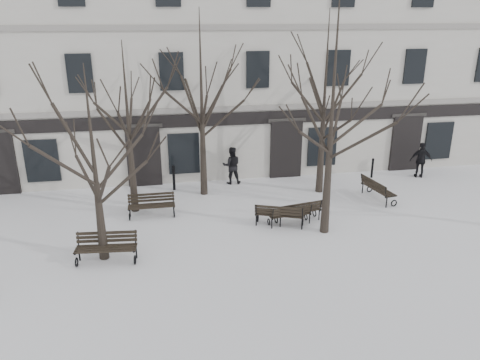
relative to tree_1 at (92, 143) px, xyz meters
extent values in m
plane|color=white|center=(4.84, -0.88, -4.06)|extent=(100.00, 100.00, 0.00)
cube|color=beige|center=(4.84, 12.12, 1.44)|extent=(40.00, 10.00, 11.00)
cube|color=gray|center=(4.84, 7.09, -0.46)|extent=(40.00, 0.12, 0.25)
cube|color=gray|center=(4.84, 7.09, 3.24)|extent=(40.00, 0.12, 0.25)
cube|color=black|center=(4.84, 7.08, -0.96)|extent=(40.00, 0.10, 0.60)
cube|color=black|center=(-3.26, 7.07, -2.56)|extent=(1.50, 0.14, 2.00)
cube|color=black|center=(1.34, 7.06, -2.61)|extent=(1.60, 0.22, 2.90)
cube|color=#2D2B28|center=(1.34, 7.02, -1.11)|extent=(1.90, 0.08, 0.18)
cube|color=black|center=(3.24, 7.07, -2.56)|extent=(1.50, 0.14, 2.00)
cube|color=black|center=(8.34, 7.06, -2.61)|extent=(1.60, 0.22, 2.90)
cube|color=#2D2B28|center=(8.34, 7.02, -1.11)|extent=(1.90, 0.08, 0.18)
cube|color=black|center=(10.24, 7.07, -2.56)|extent=(1.50, 0.14, 2.00)
cube|color=black|center=(14.84, 7.06, -2.61)|extent=(1.60, 0.22, 2.90)
cube|color=#2D2B28|center=(14.84, 7.02, -1.11)|extent=(1.90, 0.08, 0.18)
cube|color=black|center=(16.74, 7.07, -2.56)|extent=(1.50, 0.14, 2.00)
cube|color=black|center=(-1.16, 7.07, 1.34)|extent=(1.10, 0.14, 1.70)
cube|color=black|center=(2.84, 7.07, 1.34)|extent=(1.10, 0.14, 1.70)
cube|color=black|center=(6.84, 7.07, 1.34)|extent=(1.10, 0.14, 1.70)
cube|color=black|center=(10.84, 7.07, 1.34)|extent=(1.10, 0.14, 1.70)
cube|color=black|center=(14.84, 7.07, 1.34)|extent=(1.10, 0.14, 1.70)
cone|color=black|center=(0.00, 0.00, -2.70)|extent=(0.34, 0.34, 2.73)
cone|color=black|center=(8.10, 0.61, -2.18)|extent=(0.34, 0.34, 3.77)
cone|color=black|center=(0.92, 3.97, -2.60)|extent=(0.34, 0.34, 2.92)
cone|color=black|center=(4.01, 5.41, -2.35)|extent=(0.34, 0.34, 3.42)
cone|color=black|center=(9.35, 4.74, -2.36)|extent=(0.34, 0.34, 3.40)
torus|color=black|center=(-0.84, -0.43, -3.91)|extent=(0.09, 0.33, 0.32)
cylinder|color=black|center=(-0.80, -0.03, -3.81)|extent=(0.06, 0.06, 0.50)
cube|color=black|center=(-0.82, -0.23, -3.56)|extent=(0.12, 0.62, 0.06)
torus|color=black|center=(1.05, -0.61, -3.91)|extent=(0.09, 0.33, 0.32)
cylinder|color=black|center=(1.08, -0.21, -3.81)|extent=(0.06, 0.06, 0.50)
cube|color=black|center=(1.07, -0.41, -3.56)|extent=(0.12, 0.62, 0.06)
cube|color=black|center=(0.10, -0.56, -3.54)|extent=(2.01, 0.30, 0.04)
cube|color=black|center=(0.11, -0.41, -3.54)|extent=(2.01, 0.30, 0.04)
cube|color=black|center=(0.13, -0.25, -3.54)|extent=(2.01, 0.30, 0.04)
cube|color=black|center=(0.14, -0.10, -3.54)|extent=(2.01, 0.30, 0.04)
cube|color=black|center=(0.15, -0.05, -3.39)|extent=(2.00, 0.23, 0.10)
cube|color=black|center=(0.15, -0.03, -3.26)|extent=(2.00, 0.23, 0.10)
cube|color=black|center=(0.15, -0.01, -3.13)|extent=(2.00, 0.23, 0.10)
cylinder|color=black|center=(-0.79, 0.06, -3.34)|extent=(0.06, 0.16, 0.56)
cylinder|color=black|center=(1.09, -0.12, -3.34)|extent=(0.06, 0.16, 0.56)
torus|color=black|center=(7.46, 1.28, -3.92)|extent=(0.16, 0.30, 0.31)
cylinder|color=black|center=(7.31, 0.93, -3.83)|extent=(0.05, 0.05, 0.47)
cube|color=black|center=(7.39, 1.11, -3.59)|extent=(0.26, 0.56, 0.05)
torus|color=black|center=(5.79, 1.95, -3.92)|extent=(0.16, 0.30, 0.31)
cylinder|color=black|center=(5.65, 1.59, -3.83)|extent=(0.05, 0.05, 0.47)
cube|color=black|center=(5.72, 1.77, -3.59)|extent=(0.26, 0.56, 0.05)
cube|color=black|center=(6.64, 1.65, -3.57)|extent=(1.80, 0.79, 0.04)
cube|color=black|center=(6.58, 1.52, -3.57)|extent=(1.80, 0.79, 0.04)
cube|color=black|center=(6.53, 1.38, -3.57)|extent=(1.80, 0.79, 0.04)
cube|color=black|center=(6.48, 1.24, -3.57)|extent=(1.80, 0.79, 0.04)
cube|color=black|center=(6.46, 1.20, -3.43)|extent=(1.77, 0.74, 0.09)
cube|color=black|center=(6.45, 1.18, -3.30)|extent=(1.77, 0.74, 0.09)
cube|color=black|center=(6.44, 1.16, -3.18)|extent=(1.77, 0.74, 0.09)
cylinder|color=black|center=(7.28, 0.85, -3.38)|extent=(0.09, 0.16, 0.52)
cylinder|color=black|center=(5.62, 1.52, -3.38)|extent=(0.09, 0.16, 0.52)
torus|color=black|center=(8.19, 2.02, -3.92)|extent=(0.11, 0.30, 0.30)
cylinder|color=black|center=(8.26, 1.66, -3.83)|extent=(0.05, 0.05, 0.46)
cube|color=black|center=(8.23, 1.84, -3.60)|extent=(0.16, 0.56, 0.05)
torus|color=black|center=(6.48, 1.68, -3.92)|extent=(0.11, 0.30, 0.30)
cylinder|color=black|center=(6.56, 1.32, -3.83)|extent=(0.05, 0.05, 0.46)
cube|color=black|center=(6.52, 1.50, -3.60)|extent=(0.16, 0.56, 0.05)
cube|color=black|center=(7.33, 1.89, -3.58)|extent=(1.82, 0.45, 0.04)
cube|color=black|center=(7.36, 1.75, -3.58)|extent=(1.82, 0.45, 0.04)
cube|color=black|center=(7.38, 1.61, -3.58)|extent=(1.82, 0.45, 0.04)
cube|color=black|center=(7.41, 1.47, -3.58)|extent=(1.82, 0.45, 0.04)
cube|color=black|center=(7.42, 1.43, -3.45)|extent=(1.81, 0.39, 0.09)
cube|color=black|center=(7.42, 1.41, -3.33)|extent=(1.81, 0.39, 0.09)
cube|color=black|center=(7.43, 1.39, -3.20)|extent=(1.81, 0.39, 0.09)
cylinder|color=black|center=(8.28, 1.58, -3.40)|extent=(0.07, 0.15, 0.51)
cylinder|color=black|center=(6.57, 1.24, -3.40)|extent=(0.07, 0.15, 0.51)
torus|color=black|center=(0.73, 3.00, -3.92)|extent=(0.05, 0.30, 0.30)
cylinder|color=black|center=(0.73, 3.38, -3.83)|extent=(0.05, 0.05, 0.47)
cube|color=black|center=(0.73, 3.19, -3.59)|extent=(0.05, 0.58, 0.05)
torus|color=black|center=(2.52, 2.99, -3.92)|extent=(0.05, 0.30, 0.30)
cylinder|color=black|center=(2.52, 3.37, -3.83)|extent=(0.05, 0.05, 0.47)
cube|color=black|center=(2.52, 3.18, -3.59)|extent=(0.05, 0.58, 0.05)
cube|color=black|center=(1.63, 2.95, -3.57)|extent=(1.89, 0.10, 0.04)
cube|color=black|center=(1.63, 3.10, -3.57)|extent=(1.89, 0.10, 0.04)
cube|color=black|center=(1.63, 3.25, -3.57)|extent=(1.89, 0.10, 0.04)
cube|color=black|center=(1.63, 3.39, -3.57)|extent=(1.89, 0.10, 0.04)
cube|color=black|center=(1.63, 3.44, -3.43)|extent=(1.89, 0.04, 0.09)
cube|color=black|center=(1.63, 3.46, -3.31)|extent=(1.89, 0.04, 0.09)
cube|color=black|center=(1.63, 3.48, -3.18)|extent=(1.89, 0.04, 0.09)
cylinder|color=black|center=(0.73, 3.46, -3.38)|extent=(0.04, 0.15, 0.52)
cylinder|color=black|center=(2.52, 3.45, -3.38)|extent=(0.04, 0.15, 0.52)
torus|color=black|center=(7.74, 1.75, -3.93)|extent=(0.08, 0.28, 0.27)
cylinder|color=black|center=(7.78, 1.41, -3.85)|extent=(0.05, 0.05, 0.42)
cube|color=black|center=(7.76, 1.58, -3.64)|extent=(0.11, 0.52, 0.05)
torus|color=black|center=(6.15, 1.57, -3.93)|extent=(0.08, 0.28, 0.27)
cylinder|color=black|center=(6.19, 1.23, -3.85)|extent=(0.05, 0.05, 0.42)
cube|color=black|center=(6.17, 1.40, -3.64)|extent=(0.11, 0.52, 0.05)
cube|color=black|center=(6.94, 1.70, -3.62)|extent=(1.69, 0.28, 0.03)
cube|color=black|center=(6.96, 1.57, -3.62)|extent=(1.69, 0.28, 0.03)
cube|color=black|center=(6.97, 1.43, -3.62)|extent=(1.69, 0.28, 0.03)
cube|color=black|center=(6.99, 1.30, -3.62)|extent=(1.69, 0.28, 0.03)
cube|color=black|center=(6.99, 1.27, -3.50)|extent=(1.69, 0.23, 0.08)
cube|color=black|center=(6.99, 1.25, -3.38)|extent=(1.69, 0.23, 0.08)
cube|color=black|center=(7.00, 1.23, -3.27)|extent=(1.69, 0.23, 0.08)
cylinder|color=black|center=(7.79, 1.34, -3.45)|extent=(0.05, 0.14, 0.47)
cylinder|color=black|center=(6.20, 1.16, -3.45)|extent=(0.05, 0.14, 0.47)
torus|color=black|center=(11.92, 2.42, -3.91)|extent=(0.32, 0.10, 0.31)
cylinder|color=black|center=(11.54, 2.36, -3.82)|extent=(0.05, 0.05, 0.48)
cube|color=black|center=(11.73, 2.39, -3.58)|extent=(0.59, 0.14, 0.05)
torus|color=black|center=(11.64, 4.23, -3.91)|extent=(0.32, 0.10, 0.31)
cylinder|color=black|center=(11.26, 4.17, -3.82)|extent=(0.05, 0.05, 0.48)
cube|color=black|center=(11.45, 4.20, -3.58)|extent=(0.59, 0.14, 0.05)
cube|color=black|center=(11.83, 3.33, -3.56)|extent=(0.39, 1.93, 0.04)
cube|color=black|center=(11.68, 3.31, -3.56)|extent=(0.39, 1.93, 0.04)
cube|color=black|center=(11.53, 3.28, -3.56)|extent=(0.39, 1.93, 0.04)
cube|color=black|center=(11.38, 3.26, -3.56)|extent=(0.39, 1.93, 0.04)
cube|color=black|center=(11.34, 3.26, -3.42)|extent=(0.33, 1.92, 0.10)
cube|color=black|center=(11.31, 3.25, -3.29)|extent=(0.33, 1.92, 0.10)
cube|color=black|center=(11.29, 3.25, -3.16)|extent=(0.33, 1.92, 0.10)
cylinder|color=black|center=(11.45, 2.35, -3.36)|extent=(0.16, 0.07, 0.54)
cylinder|color=black|center=(11.18, 4.16, -3.36)|extent=(0.16, 0.07, 0.54)
cylinder|color=black|center=(2.68, 6.17, -3.51)|extent=(0.13, 0.13, 1.11)
sphere|color=black|center=(2.68, 6.17, -2.93)|extent=(0.16, 0.16, 0.16)
cylinder|color=black|center=(12.65, 6.14, -3.59)|extent=(0.11, 0.11, 0.94)
sphere|color=black|center=(12.65, 6.14, -3.11)|extent=(0.13, 0.13, 0.13)
imported|color=black|center=(5.50, 6.58, -4.06)|extent=(0.95, 0.77, 1.84)
imported|color=black|center=(15.06, 5.77, -4.06)|extent=(1.14, 0.74, 1.81)
camera|label=1|loc=(2.02, -14.76, 3.82)|focal=35.00mm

